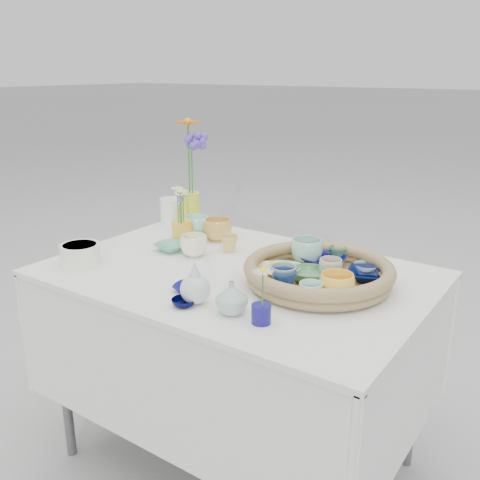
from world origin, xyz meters
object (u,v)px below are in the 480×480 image
Objects in this scene: display_table at (237,458)px; tall_vase_yellow at (190,211)px; wicker_tray at (318,273)px; bud_vase_seafoam at (232,297)px.

display_table is 1.00m from tall_vase_yellow.
wicker_tray is 0.34m from bud_vase_seafoam.
tall_vase_yellow is (-0.73, 0.25, 0.04)m from wicker_tray.
display_table is 0.85m from wicker_tray.
wicker_tray is at bearing 72.10° from bud_vase_seafoam.
bud_vase_seafoam reaches higher than display_table.
wicker_tray is 3.02× the size of tall_vase_yellow.
bud_vase_seafoam is 0.61× the size of tall_vase_yellow.
wicker_tray reaches higher than display_table.
display_table is 0.88m from bud_vase_seafoam.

